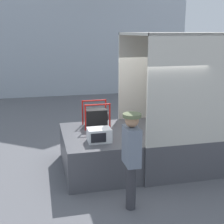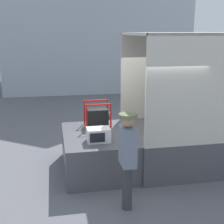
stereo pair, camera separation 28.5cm
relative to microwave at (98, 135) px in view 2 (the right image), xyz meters
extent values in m
plane|color=slate|center=(0.84, 0.51, -1.02)|extent=(160.00, 160.00, 0.00)
cube|color=#4C4C51|center=(2.94, 0.51, -0.58)|extent=(4.20, 2.25, 0.87)
cube|color=beige|center=(2.94, 1.61, 0.98)|extent=(4.20, 0.06, 2.25)
cube|color=beige|center=(2.94, 0.51, 2.08)|extent=(4.20, 2.25, 0.06)
cylinder|color=yellow|center=(2.59, 0.28, 0.03)|extent=(0.29, 0.29, 0.36)
cube|color=#4C4C51|center=(0.05, 0.51, -0.58)|extent=(1.57, 2.14, 0.87)
cube|color=white|center=(0.00, 0.00, 0.00)|extent=(0.49, 0.36, 0.29)
cube|color=black|center=(-0.05, -0.18, 0.00)|extent=(0.32, 0.01, 0.20)
cube|color=black|center=(0.13, 1.09, 0.08)|extent=(0.50, 0.40, 0.45)
cylinder|color=slate|center=(0.33, 1.09, 0.10)|extent=(0.19, 0.22, 0.22)
cylinder|color=red|center=(-0.16, 0.85, 0.16)|extent=(0.04, 0.04, 0.62)
cylinder|color=red|center=(0.43, 0.85, 0.16)|extent=(0.04, 0.04, 0.62)
cylinder|color=red|center=(-0.16, 1.32, 0.16)|extent=(0.04, 0.04, 0.62)
cylinder|color=red|center=(0.43, 1.32, 0.16)|extent=(0.04, 0.04, 0.62)
cylinder|color=red|center=(0.13, 0.85, 0.46)|extent=(0.59, 0.04, 0.04)
cylinder|color=red|center=(0.13, 1.32, 0.46)|extent=(0.59, 0.04, 0.04)
cylinder|color=#38383D|center=(0.33, -1.28, -0.58)|extent=(0.18, 0.18, 0.87)
cube|color=slate|center=(0.33, -1.28, 0.20)|extent=(0.24, 0.44, 0.69)
sphere|color=tan|center=(0.33, -1.28, 0.66)|extent=(0.24, 0.24, 0.24)
cylinder|color=#606B47|center=(0.33, -1.28, 0.75)|extent=(0.32, 0.32, 0.06)
cube|color=#A8B2BC|center=(1.53, 12.93, 2.30)|extent=(9.75, 7.12, 6.64)
camera|label=1|loc=(-1.18, -6.16, 2.13)|focal=50.00mm
camera|label=2|loc=(-0.90, -6.22, 2.13)|focal=50.00mm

